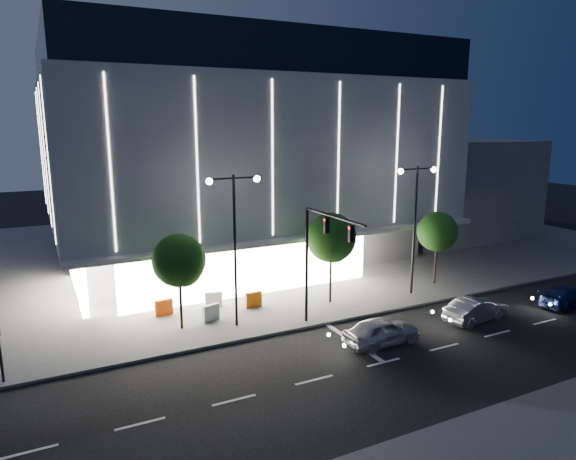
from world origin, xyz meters
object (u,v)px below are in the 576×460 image
(car_third, at_px, (566,296))
(barrier_c, at_px, (254,300))
(barrier_b, at_px, (211,313))
(traffic_mast, at_px, (319,247))
(street_lamp_west, at_px, (235,229))
(tree_right, at_px, (437,234))
(car_lead, at_px, (382,331))
(car_second, at_px, (476,309))
(street_lamp_east, at_px, (415,211))
(tree_mid, at_px, (331,240))
(barrier_a, at_px, (164,307))
(barrier_d, at_px, (214,299))
(tree_left, at_px, (179,263))

(car_third, xyz_separation_m, barrier_c, (-18.65, 8.58, 0.01))
(barrier_b, bearing_deg, traffic_mast, -55.92)
(street_lamp_west, distance_m, tree_right, 16.19)
(car_lead, relative_size, car_second, 1.00)
(street_lamp_west, height_order, street_lamp_east, same)
(tree_right, height_order, car_third, tree_right)
(tree_mid, distance_m, barrier_a, 11.37)
(tree_right, height_order, barrier_b, tree_right)
(tree_mid, bearing_deg, street_lamp_east, -9.69)
(street_lamp_west, xyz_separation_m, tree_mid, (7.03, 1.02, -1.62))
(traffic_mast, bearing_deg, tree_mid, 50.58)
(tree_right, bearing_deg, car_third, -56.99)
(car_third, bearing_deg, barrier_a, 61.11)
(tree_mid, distance_m, tree_right, 9.01)
(street_lamp_east, height_order, barrier_a, street_lamp_east)
(traffic_mast, xyz_separation_m, car_lead, (2.20, -3.02, -4.28))
(tree_mid, distance_m, barrier_d, 8.52)
(traffic_mast, xyz_separation_m, car_second, (9.39, -2.81, -4.30))
(tree_left, xyz_separation_m, barrier_a, (-0.46, 2.50, -3.38))
(tree_mid, height_order, tree_right, tree_mid)
(traffic_mast, height_order, barrier_d, traffic_mast)
(street_lamp_east, distance_m, barrier_d, 14.68)
(barrier_a, bearing_deg, street_lamp_east, -15.99)
(barrier_b, bearing_deg, tree_mid, -20.11)
(street_lamp_west, distance_m, tree_left, 3.69)
(tree_right, relative_size, car_second, 1.25)
(tree_left, distance_m, barrier_b, 3.88)
(barrier_a, bearing_deg, tree_left, -83.38)
(street_lamp_west, distance_m, car_third, 22.28)
(barrier_a, bearing_deg, car_lead, -47.56)
(traffic_mast, relative_size, barrier_a, 6.43)
(tree_right, distance_m, car_lead, 12.30)
(traffic_mast, distance_m, barrier_c, 6.94)
(tree_left, bearing_deg, car_second, -21.65)
(barrier_b, relative_size, barrier_c, 1.00)
(tree_mid, xyz_separation_m, barrier_c, (-4.95, 1.35, -3.68))
(street_lamp_east, distance_m, tree_mid, 6.27)
(street_lamp_east, bearing_deg, tree_left, 176.35)
(car_third, bearing_deg, tree_right, 26.04)
(car_third, bearing_deg, tree_mid, 55.20)
(street_lamp_east, xyz_separation_m, barrier_b, (-14.11, 1.38, -5.31))
(barrier_b, bearing_deg, barrier_a, 119.88)
(tree_left, height_order, barrier_b, tree_left)
(tree_right, xyz_separation_m, car_second, (-2.64, -6.49, -3.16))
(street_lamp_west, bearing_deg, barrier_c, 48.84)
(tree_mid, bearing_deg, barrier_d, 160.70)
(traffic_mast, height_order, car_lead, traffic_mast)
(barrier_b, bearing_deg, car_second, -42.87)
(tree_left, bearing_deg, street_lamp_east, -3.65)
(tree_mid, relative_size, tree_right, 1.12)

